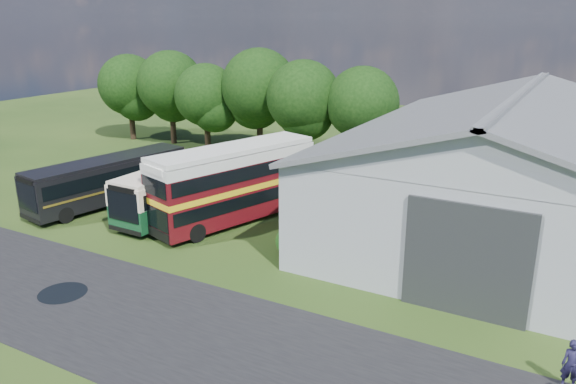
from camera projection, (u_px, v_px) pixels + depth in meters
The scene contains 17 objects.
ground at pixel (134, 275), 27.66m from camera, with size 120.00×120.00×0.00m, color #1D3611.
asphalt_road at pixel (136, 318), 23.77m from camera, with size 60.00×8.00×0.02m, color black.
puddle at pixel (63, 293), 25.85m from camera, with size 2.20×2.20×0.01m, color black.
storage_shed at pixel (514, 160), 32.80m from camera, with size 18.80×24.80×8.15m.
tree_far_left at pixel (129, 85), 56.66m from camera, with size 6.12×6.12×8.64m.
tree_left_a at pixel (170, 84), 54.67m from camera, with size 6.46×6.46×9.12m.
tree_left_b at pixel (206, 95), 51.71m from camera, with size 5.78×5.78×8.16m.
tree_mid at pixel (259, 87), 50.20m from camera, with size 6.80×6.80×9.60m.
tree_right_a at pixel (303, 97), 47.20m from camera, with size 6.26×6.26×8.83m.
tree_right_b at pixel (362, 103), 45.62m from camera, with size 5.98×5.98×8.45m.
shrub_front at pixel (291, 254), 30.07m from camera, with size 1.70×1.70×1.70m, color #194714.
shrub_mid at pixel (308, 242), 31.74m from camera, with size 1.60×1.60×1.60m, color #194714.
shrub_back at pixel (324, 231), 33.41m from camera, with size 1.80×1.80×1.80m, color #194714.
bus_green_single at pixel (190, 185), 36.53m from camera, with size 2.97×11.72×3.21m.
bus_maroon_double at pixel (234, 184), 34.33m from camera, with size 6.01×11.37×4.74m.
bus_dark_single at pixel (109, 180), 37.81m from camera, with size 4.62×11.65×3.13m.
visitor_a at pixel (572, 365), 18.98m from camera, with size 0.67×0.44×1.82m, color #1A1835.
Camera 1 is at (18.89, -18.29, 12.21)m, focal length 35.00 mm.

